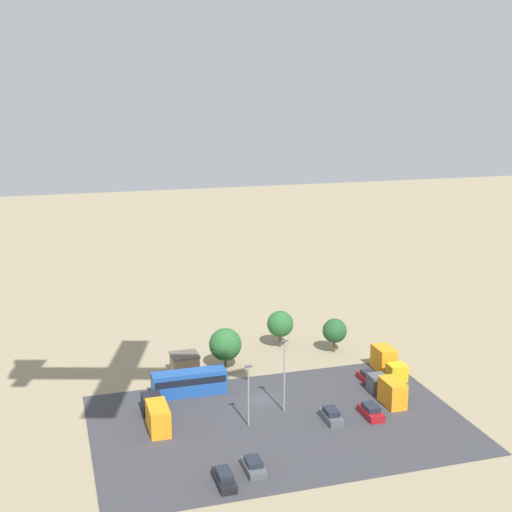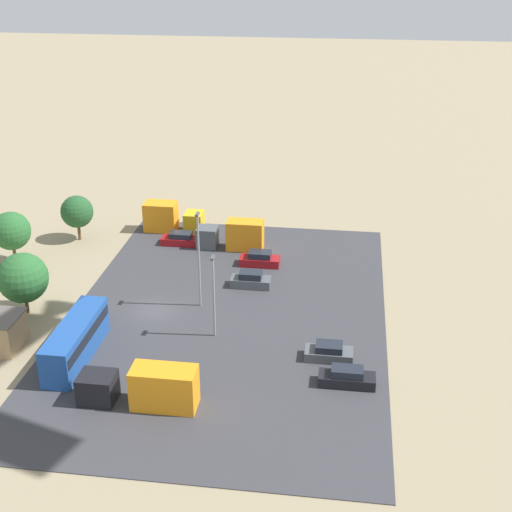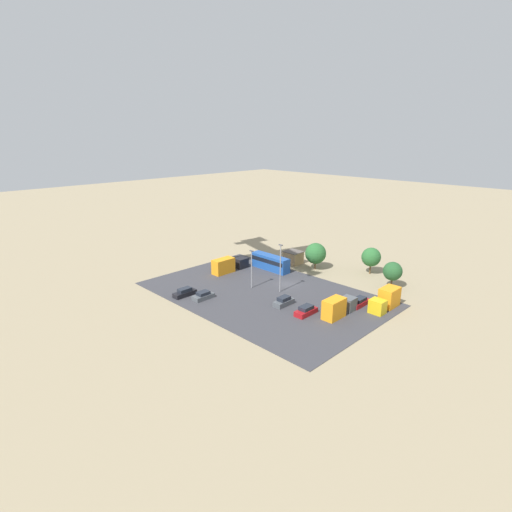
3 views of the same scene
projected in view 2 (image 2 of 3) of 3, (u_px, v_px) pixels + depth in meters
name	position (u px, v px, depth m)	size (l,w,h in m)	color
ground_plane	(155.00, 311.00, 69.49)	(400.00, 400.00, 0.00)	gray
parking_lot_surface	(228.00, 316.00, 68.58)	(46.24, 30.06, 0.08)	#38383D
shed_building	(0.00, 332.00, 62.84)	(4.05, 3.75, 3.10)	tan
bus	(76.00, 339.00, 61.06)	(10.13, 2.52, 3.37)	#1E4C9E
parked_car_0	(251.00, 280.00, 73.96)	(1.80, 4.14, 1.65)	#4C5156
parked_car_1	(260.00, 259.00, 78.74)	(1.91, 4.41, 1.59)	maroon
parked_car_2	(347.00, 378.00, 57.83)	(1.74, 4.63, 1.56)	black
parked_car_3	(181.00, 239.00, 84.05)	(1.92, 4.59, 1.49)	maroon
parked_car_4	(329.00, 352.00, 61.39)	(1.94, 4.14, 1.47)	#4C5156
parked_truck_0	(145.00, 388.00, 55.06)	(2.42, 9.34, 3.33)	black
parked_truck_1	(234.00, 236.00, 82.57)	(2.32, 7.73, 3.45)	#4C5156
parked_truck_2	(170.00, 218.00, 87.51)	(2.57, 7.20, 3.56)	gold
tree_near_shed	(23.00, 278.00, 67.62)	(4.85, 4.85, 6.22)	brown
tree_apron_mid	(77.00, 212.00, 84.30)	(3.85, 3.85, 5.50)	brown
tree_apron_far	(11.00, 231.00, 77.97)	(4.25, 4.25, 6.04)	brown
light_pole_lot_centre	(214.00, 293.00, 63.34)	(0.90, 0.28, 7.95)	gray
light_pole_lot_edge	(199.00, 256.00, 68.24)	(0.90, 0.28, 9.75)	gray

